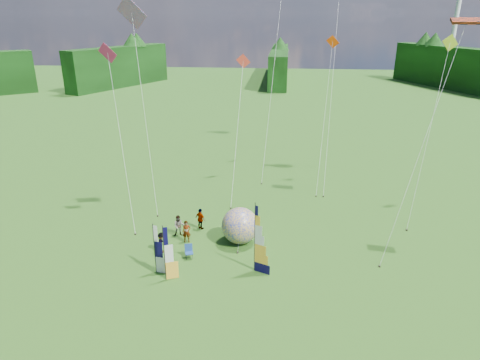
# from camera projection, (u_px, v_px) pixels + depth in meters

# --- Properties ---
(ground) EXTENTS (220.00, 220.00, 0.00)m
(ground) POSITION_uv_depth(u_px,v_px,m) (250.00, 291.00, 25.47)
(ground) COLOR #335013
(ground) RESTS_ON ground
(treeline_ring) EXTENTS (210.00, 210.00, 8.00)m
(treeline_ring) POSITION_uv_depth(u_px,v_px,m) (250.00, 231.00, 24.01)
(treeline_ring) COLOR #175015
(treeline_ring) RESTS_ON ground
(turbine_right) EXTENTS (8.00, 1.20, 30.00)m
(turbine_right) POSITION_uv_depth(u_px,v_px,m) (457.00, 15.00, 110.10)
(turbine_right) COLOR silver
(turbine_right) RESTS_ON ground
(feather_banner_main) EXTENTS (1.19, 0.58, 4.61)m
(feather_banner_main) POSITION_uv_depth(u_px,v_px,m) (255.00, 239.00, 26.64)
(feather_banner_main) COLOR #0A0636
(feather_banner_main) RESTS_ON ground
(side_banner_left) EXTENTS (0.98, 0.45, 3.63)m
(side_banner_left) POSITION_uv_depth(u_px,v_px,m) (164.00, 254.00, 25.87)
(side_banner_left) COLOR yellow
(side_banner_left) RESTS_ON ground
(side_banner_far) EXTENTS (0.99, 0.23, 3.33)m
(side_banner_far) POSITION_uv_depth(u_px,v_px,m) (155.00, 249.00, 26.71)
(side_banner_far) COLOR white
(side_banner_far) RESTS_ON ground
(bol_inflatable) EXTENTS (2.86, 2.86, 2.64)m
(bol_inflatable) POSITION_uv_depth(u_px,v_px,m) (240.00, 226.00, 30.42)
(bol_inflatable) COLOR #0D26A6
(bol_inflatable) RESTS_ON ground
(spectator_a) EXTENTS (0.67, 0.51, 1.66)m
(spectator_a) POSITION_uv_depth(u_px,v_px,m) (187.00, 232.00, 30.61)
(spectator_a) COLOR #66594C
(spectator_a) RESTS_ON ground
(spectator_b) EXTENTS (0.84, 0.52, 1.61)m
(spectator_b) POSITION_uv_depth(u_px,v_px,m) (179.00, 226.00, 31.52)
(spectator_b) COLOR #66594C
(spectator_b) RESTS_ON ground
(spectator_c) EXTENTS (0.48, 1.00, 1.50)m
(spectator_c) POSITION_uv_depth(u_px,v_px,m) (162.00, 243.00, 29.31)
(spectator_c) COLOR #66594C
(spectator_c) RESTS_ON ground
(spectator_d) EXTENTS (1.04, 0.89, 1.68)m
(spectator_d) POSITION_uv_depth(u_px,v_px,m) (201.00, 219.00, 32.45)
(spectator_d) COLOR #66594C
(spectator_d) RESTS_ON ground
(camp_chair) EXTENTS (0.72, 0.72, 0.98)m
(camp_chair) POSITION_uv_depth(u_px,v_px,m) (189.00, 252.00, 28.66)
(camp_chair) COLOR navy
(camp_chair) RESTS_ON ground
(kite_whale) EXTENTS (7.08, 15.41, 19.77)m
(kite_whale) POSITION_uv_depth(u_px,v_px,m) (333.00, 76.00, 40.27)
(kite_whale) COLOR black
(kite_whale) RESTS_ON ground
(kite_rainbow_delta) EXTENTS (9.07, 11.47, 17.69)m
(kite_rainbow_delta) POSITION_uv_depth(u_px,v_px,m) (144.00, 101.00, 34.37)
(kite_rainbow_delta) COLOR #F3442E
(kite_rainbow_delta) RESTS_ON ground
(kite_parafoil) EXTENTS (10.69, 11.22, 16.82)m
(kite_parafoil) POSITION_uv_depth(u_px,v_px,m) (425.00, 132.00, 27.11)
(kite_parafoil) COLOR #B62F12
(kite_parafoil) RESTS_ON ground
(small_kite_red) EXTENTS (6.49, 12.01, 12.32)m
(small_kite_red) POSITION_uv_depth(u_px,v_px,m) (237.00, 124.00, 38.31)
(small_kite_red) COLOR #EE3E2F
(small_kite_red) RESTS_ON ground
(small_kite_orange) EXTENTS (3.52, 8.81, 13.94)m
(small_kite_orange) POSITION_uv_depth(u_px,v_px,m) (325.00, 112.00, 39.01)
(small_kite_orange) COLOR #FC4304
(small_kite_orange) RESTS_ON ground
(small_kite_yellow) EXTENTS (7.44, 10.39, 14.38)m
(small_kite_yellow) POSITION_uv_depth(u_px,v_px,m) (430.00, 127.00, 33.04)
(small_kite_yellow) COLOR #CDDC2A
(small_kite_yellow) RESTS_ON ground
(small_kite_pink) EXTENTS (8.08, 10.62, 13.87)m
(small_kite_pink) POSITION_uv_depth(u_px,v_px,m) (120.00, 132.00, 32.68)
(small_kite_pink) COLOR #D72664
(small_kite_pink) RESTS_ON ground
(small_kite_green) EXTENTS (4.56, 12.81, 18.85)m
(small_kite_green) POSITION_uv_depth(u_px,v_px,m) (272.00, 78.00, 42.56)
(small_kite_green) COLOR #0DA518
(small_kite_green) RESTS_ON ground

